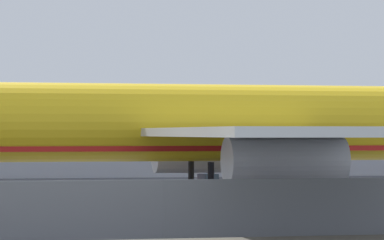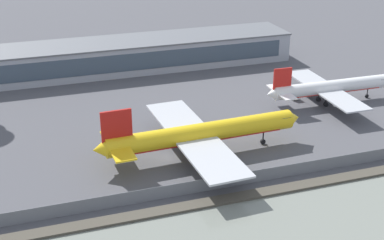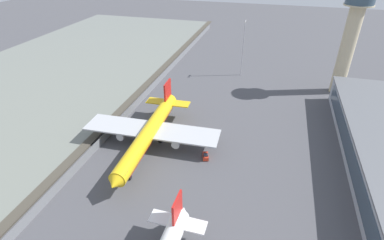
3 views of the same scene
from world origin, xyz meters
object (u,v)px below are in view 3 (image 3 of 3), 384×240
at_px(baggage_tug, 206,156).
at_px(control_tower, 351,34).
at_px(cargo_jet_yellow, 150,131).
at_px(apron_light_mast_apron_west, 243,46).

relative_size(baggage_tug, control_tower, 0.08).
height_order(cargo_jet_yellow, control_tower, control_tower).
bearing_deg(baggage_tug, control_tower, 144.53).
height_order(cargo_jet_yellow, baggage_tug, cargo_jet_yellow).
xyz_separation_m(baggage_tug, control_tower, (-59.49, 42.39, 23.22)).
height_order(baggage_tug, control_tower, control_tower).
distance_m(baggage_tug, apron_light_mast_apron_west, 67.79).
height_order(control_tower, apron_light_mast_apron_west, control_tower).
height_order(baggage_tug, apron_light_mast_apron_west, apron_light_mast_apron_west).
distance_m(cargo_jet_yellow, baggage_tug, 18.50).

